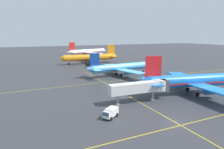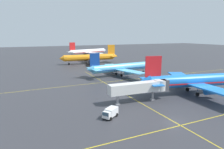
{
  "view_description": "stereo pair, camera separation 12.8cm",
  "coord_description": "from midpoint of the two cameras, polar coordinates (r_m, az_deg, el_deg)",
  "views": [
    {
      "loc": [
        -28.66,
        -30.2,
        18.29
      ],
      "look_at": [
        1.09,
        33.93,
        3.97
      ],
      "focal_mm": 31.7,
      "sensor_mm": 36.0,
      "label": 1
    },
    {
      "loc": [
        -28.55,
        -30.25,
        18.29
      ],
      "look_at": [
        1.09,
        33.93,
        3.97
      ],
      "focal_mm": 31.7,
      "sensor_mm": 36.0,
      "label": 2
    }
  ],
  "objects": [
    {
      "name": "ground_plane",
      "position": [
        45.46,
        17.36,
        -12.83
      ],
      "size": [
        600.0,
        600.0,
        0.0
      ],
      "primitive_type": "plane",
      "color": "#333338"
    },
    {
      "name": "airliner_front_gate",
      "position": [
        67.41,
        23.38,
        -1.61
      ],
      "size": [
        38.82,
        33.02,
        12.18
      ],
      "color": "blue",
      "rests_on": "ground"
    },
    {
      "name": "airliner_second_row",
      "position": [
        89.75,
        2.7,
        2.06
      ],
      "size": [
        34.52,
        29.72,
        10.73
      ],
      "color": "#5BB7E5",
      "rests_on": "ground"
    },
    {
      "name": "airliner_third_row",
      "position": [
        126.88,
        -6.42,
        4.92
      ],
      "size": [
        37.79,
        32.51,
        11.75
      ],
      "color": "orange",
      "rests_on": "ground"
    },
    {
      "name": "airliner_far_left_stand",
      "position": [
        168.92,
        -7.02,
        6.57
      ],
      "size": [
        38.44,
        32.83,
        12.21
      ],
      "color": "white",
      "rests_on": "ground"
    },
    {
      "name": "taxiway_markings",
      "position": [
        59.45,
        5.26,
        -6.52
      ],
      "size": [
        139.41,
        90.52,
        0.01
      ],
      "color": "yellow",
      "rests_on": "ground"
    },
    {
      "name": "service_truck_catering",
      "position": [
        45.01,
        -0.53,
        -10.9
      ],
      "size": [
        4.43,
        3.82,
        2.1
      ],
      "color": "white",
      "rests_on": "ground"
    },
    {
      "name": "jet_bridge",
      "position": [
        55.48,
        9.07,
        -3.56
      ],
      "size": [
        17.86,
        3.86,
        5.58
      ],
      "color": "silver",
      "rests_on": "ground"
    }
  ]
}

